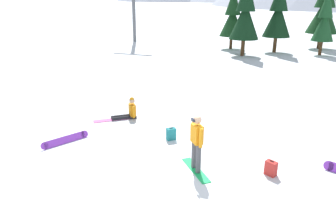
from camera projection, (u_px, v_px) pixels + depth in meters
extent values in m
plane|color=white|center=(177.00, 182.00, 9.02)|extent=(800.00, 800.00, 0.00)
cube|color=#19B259|center=(196.00, 170.00, 9.60)|extent=(1.18, 1.34, 0.02)
cylinder|color=#4C4C51|center=(198.00, 159.00, 9.31)|extent=(0.15, 0.15, 0.90)
cylinder|color=#4C4C51|center=(194.00, 154.00, 9.59)|extent=(0.15, 0.15, 0.90)
cube|color=orange|center=(197.00, 134.00, 9.21)|extent=(0.44, 0.46, 0.56)
cylinder|color=orange|center=(201.00, 138.00, 8.98)|extent=(0.11, 0.11, 0.58)
cylinder|color=orange|center=(193.00, 131.00, 9.45)|extent=(0.11, 0.11, 0.58)
sphere|color=tan|center=(197.00, 120.00, 9.07)|extent=(0.24, 0.24, 0.24)
cube|color=black|center=(193.00, 120.00, 9.02)|extent=(0.14, 0.16, 0.08)
cube|color=black|center=(133.00, 116.00, 13.69)|extent=(0.44, 0.46, 0.10)
cylinder|color=black|center=(121.00, 118.00, 13.45)|extent=(0.71, 0.61, 0.14)
cylinder|color=black|center=(121.00, 116.00, 13.63)|extent=(0.71, 0.61, 0.14)
cube|color=pink|center=(112.00, 120.00, 13.44)|extent=(1.35, 1.15, 0.02)
cube|color=orange|center=(132.00, 110.00, 13.59)|extent=(0.44, 0.46, 0.51)
cylinder|color=orange|center=(134.00, 112.00, 13.36)|extent=(0.11, 0.11, 0.52)
cylinder|color=orange|center=(131.00, 108.00, 13.83)|extent=(0.11, 0.11, 0.52)
sphere|color=tan|center=(132.00, 101.00, 13.46)|extent=(0.24, 0.24, 0.24)
sphere|color=orange|center=(132.00, 100.00, 13.44)|extent=(0.20, 0.20, 0.20)
cylinder|color=#993FD8|center=(329.00, 166.00, 9.58)|extent=(0.32, 0.22, 0.28)
cube|color=#993FD8|center=(65.00, 140.00, 11.33)|extent=(0.83, 1.37, 0.25)
cylinder|color=#993FD8|center=(85.00, 134.00, 11.79)|extent=(0.24, 0.29, 0.25)
cylinder|color=#993FD8|center=(45.00, 146.00, 10.87)|extent=(0.24, 0.29, 0.25)
cube|color=black|center=(71.00, 137.00, 11.49)|extent=(0.20, 0.23, 0.16)
cube|color=black|center=(59.00, 141.00, 11.21)|extent=(0.20, 0.23, 0.16)
cube|color=#1E7A7F|center=(171.00, 134.00, 11.56)|extent=(0.37, 0.36, 0.44)
cube|color=#165B5F|center=(170.00, 134.00, 11.70)|extent=(0.21, 0.19, 0.20)
cylinder|color=black|center=(171.00, 128.00, 11.48)|extent=(0.11, 0.10, 0.02)
cube|color=red|center=(271.00, 168.00, 9.29)|extent=(0.38, 0.33, 0.44)
cube|color=maroon|center=(273.00, 169.00, 9.39)|extent=(0.23, 0.16, 0.20)
cylinder|color=black|center=(272.00, 161.00, 9.21)|extent=(0.12, 0.08, 0.02)
cylinder|color=#472D19|center=(243.00, 47.00, 27.24)|extent=(0.33, 0.33, 1.43)
cone|color=black|center=(245.00, 20.00, 26.51)|extent=(2.46, 2.46, 3.04)
cylinder|color=#472D19|center=(319.00, 41.00, 30.84)|extent=(0.34, 0.34, 1.49)
cone|color=#143819|center=(323.00, 16.00, 30.07)|extent=(2.87, 2.87, 3.16)
cylinder|color=#472D19|center=(231.00, 42.00, 30.73)|extent=(0.28, 0.28, 1.23)
cone|color=#143819|center=(232.00, 22.00, 30.10)|extent=(2.28, 2.28, 2.62)
cone|color=#143819|center=(234.00, 1.00, 29.50)|extent=(1.48, 1.48, 2.40)
cylinder|color=#472D19|center=(320.00, 48.00, 27.61)|extent=(0.28, 0.28, 1.22)
cone|color=#194723|center=(324.00, 25.00, 26.98)|extent=(1.79, 1.79, 2.60)
cone|color=#194723|center=(327.00, 3.00, 26.38)|extent=(1.17, 1.17, 2.38)
cylinder|color=#472D19|center=(275.00, 45.00, 28.83)|extent=(0.32, 0.32, 1.41)
cone|color=black|center=(278.00, 20.00, 28.11)|extent=(2.41, 2.41, 2.99)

